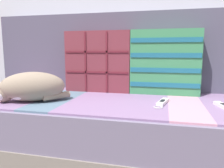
{
  "coord_description": "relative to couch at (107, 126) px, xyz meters",
  "views": [
    {
      "loc": [
        0.35,
        -1.2,
        0.66
      ],
      "look_at": [
        0.05,
        0.04,
        0.47
      ],
      "focal_mm": 35.0,
      "sensor_mm": 36.0,
      "label": 1
    }
  ],
  "objects": [
    {
      "name": "game_remote_far",
      "position": [
        0.35,
        -0.09,
        0.2
      ],
      "size": [
        0.09,
        0.21,
        0.02
      ],
      "color": "white",
      "rests_on": "couch"
    },
    {
      "name": "throw_pillow_striped",
      "position": [
        0.35,
        0.22,
        0.4
      ],
      "size": [
        0.46,
        0.14,
        0.43
      ],
      "color": "#3D8956",
      "rests_on": "couch"
    },
    {
      "name": "game_remote_near",
      "position": [
        0.66,
        -0.11,
        0.2
      ],
      "size": [
        0.09,
        0.2,
        0.02
      ],
      "color": "white",
      "rests_on": "couch"
    },
    {
      "name": "couch",
      "position": [
        0.0,
        0.0,
        0.0
      ],
      "size": [
        2.02,
        0.86,
        0.37
      ],
      "color": "gray",
      "rests_on": "ground_plane"
    },
    {
      "name": "ground_plane",
      "position": [
        0.0,
        -0.12,
        -0.18
      ],
      "size": [
        14.0,
        14.0,
        0.0
      ],
      "primitive_type": "plane",
      "color": "#564C47"
    },
    {
      "name": "throw_pillow_quilted",
      "position": [
        -0.12,
        0.22,
        0.4
      ],
      "size": [
        0.47,
        0.14,
        0.43
      ],
      "color": "brown",
      "rests_on": "couch"
    },
    {
      "name": "sofa_backrest",
      "position": [
        0.0,
        0.36,
        0.47
      ],
      "size": [
        1.97,
        0.14,
        0.57
      ],
      "color": "#514C60",
      "rests_on": "couch"
    },
    {
      "name": "sleeping_cat",
      "position": [
        -0.41,
        -0.2,
        0.27
      ],
      "size": [
        0.42,
        0.34,
        0.17
      ],
      "color": "gray",
      "rests_on": "couch"
    }
  ]
}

